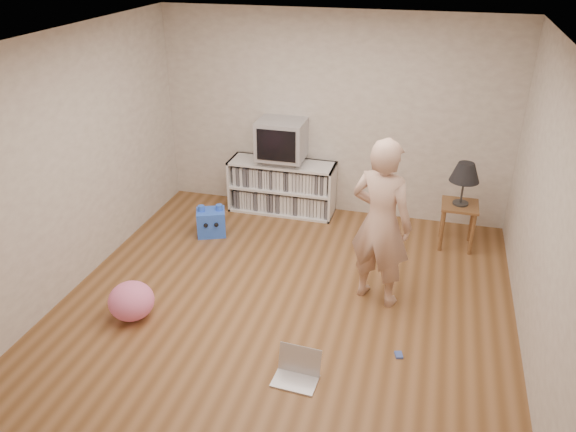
{
  "coord_description": "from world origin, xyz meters",
  "views": [
    {
      "loc": [
        1.25,
        -4.57,
        3.39
      ],
      "look_at": [
        -0.09,
        0.4,
        0.77
      ],
      "focal_mm": 35.0,
      "sensor_mm": 36.0,
      "label": 1
    }
  ],
  "objects_px": {
    "side_table": "(459,214)",
    "plush_pink": "(131,301)",
    "media_unit": "(282,186)",
    "dvd_deck": "(282,160)",
    "laptop": "(297,370)",
    "person": "(381,223)",
    "plush_blue": "(211,222)",
    "table_lamp": "(465,173)",
    "crt_tv": "(282,139)"
  },
  "relations": [
    {
      "from": "crt_tv",
      "to": "table_lamp",
      "type": "xyz_separation_m",
      "value": [
        2.27,
        -0.37,
        -0.08
      ]
    },
    {
      "from": "media_unit",
      "to": "plush_blue",
      "type": "distance_m",
      "value": 1.13
    },
    {
      "from": "dvd_deck",
      "to": "plush_pink",
      "type": "height_order",
      "value": "dvd_deck"
    },
    {
      "from": "plush_blue",
      "to": "person",
      "type": "bearing_deg",
      "value": -43.66
    },
    {
      "from": "crt_tv",
      "to": "laptop",
      "type": "distance_m",
      "value": 3.35
    },
    {
      "from": "side_table",
      "to": "table_lamp",
      "type": "height_order",
      "value": "table_lamp"
    },
    {
      "from": "person",
      "to": "dvd_deck",
      "type": "bearing_deg",
      "value": -29.85
    },
    {
      "from": "side_table",
      "to": "plush_pink",
      "type": "distance_m",
      "value": 3.82
    },
    {
      "from": "media_unit",
      "to": "side_table",
      "type": "xyz_separation_m",
      "value": [
        2.27,
        -0.39,
        0.07
      ]
    },
    {
      "from": "media_unit",
      "to": "dvd_deck",
      "type": "bearing_deg",
      "value": -90.0
    },
    {
      "from": "side_table",
      "to": "laptop",
      "type": "distance_m",
      "value": 2.99
    },
    {
      "from": "media_unit",
      "to": "laptop",
      "type": "xyz_separation_m",
      "value": [
        0.99,
        -3.07,
        -0.28
      ]
    },
    {
      "from": "table_lamp",
      "to": "plush_pink",
      "type": "height_order",
      "value": "table_lamp"
    },
    {
      "from": "media_unit",
      "to": "plush_blue",
      "type": "relative_size",
      "value": 3.3
    },
    {
      "from": "laptop",
      "to": "plush_blue",
      "type": "distance_m",
      "value": 2.74
    },
    {
      "from": "laptop",
      "to": "media_unit",
      "type": "bearing_deg",
      "value": 111.27
    },
    {
      "from": "crt_tv",
      "to": "plush_pink",
      "type": "distance_m",
      "value": 2.89
    },
    {
      "from": "side_table",
      "to": "plush_pink",
      "type": "bearing_deg",
      "value": -142.99
    },
    {
      "from": "person",
      "to": "plush_blue",
      "type": "relative_size",
      "value": 4.1
    },
    {
      "from": "side_table",
      "to": "plush_pink",
      "type": "xyz_separation_m",
      "value": [
        -3.04,
        -2.3,
        -0.23
      ]
    },
    {
      "from": "laptop",
      "to": "table_lamp",
      "type": "bearing_deg",
      "value": 67.9
    },
    {
      "from": "dvd_deck",
      "to": "media_unit",
      "type": "bearing_deg",
      "value": 90.0
    },
    {
      "from": "media_unit",
      "to": "crt_tv",
      "type": "distance_m",
      "value": 0.67
    },
    {
      "from": "media_unit",
      "to": "person",
      "type": "bearing_deg",
      "value": -49.41
    },
    {
      "from": "media_unit",
      "to": "dvd_deck",
      "type": "xyz_separation_m",
      "value": [
        -0.0,
        -0.02,
        0.39
      ]
    },
    {
      "from": "table_lamp",
      "to": "person",
      "type": "height_order",
      "value": "person"
    },
    {
      "from": "dvd_deck",
      "to": "table_lamp",
      "type": "xyz_separation_m",
      "value": [
        2.27,
        -0.37,
        0.21
      ]
    },
    {
      "from": "laptop",
      "to": "plush_blue",
      "type": "height_order",
      "value": "plush_blue"
    },
    {
      "from": "media_unit",
      "to": "table_lamp",
      "type": "relative_size",
      "value": 2.72
    },
    {
      "from": "crt_tv",
      "to": "plush_pink",
      "type": "bearing_deg",
      "value": -106.21
    },
    {
      "from": "dvd_deck",
      "to": "plush_blue",
      "type": "height_order",
      "value": "dvd_deck"
    },
    {
      "from": "media_unit",
      "to": "person",
      "type": "distance_m",
      "value": 2.34
    },
    {
      "from": "plush_blue",
      "to": "plush_pink",
      "type": "xyz_separation_m",
      "value": [
        -0.1,
        -1.79,
        0.02
      ]
    },
    {
      "from": "side_table",
      "to": "plush_blue",
      "type": "distance_m",
      "value": 2.99
    },
    {
      "from": "plush_blue",
      "to": "plush_pink",
      "type": "height_order",
      "value": "plush_blue"
    },
    {
      "from": "person",
      "to": "crt_tv",
      "type": "bearing_deg",
      "value": -29.8
    },
    {
      "from": "dvd_deck",
      "to": "person",
      "type": "bearing_deg",
      "value": -49.16
    },
    {
      "from": "dvd_deck",
      "to": "person",
      "type": "distance_m",
      "value": 2.27
    },
    {
      "from": "person",
      "to": "side_table",
      "type": "bearing_deg",
      "value": -101.14
    },
    {
      "from": "media_unit",
      "to": "person",
      "type": "relative_size",
      "value": 0.8
    },
    {
      "from": "laptop",
      "to": "plush_pink",
      "type": "relative_size",
      "value": 0.88
    },
    {
      "from": "laptop",
      "to": "plush_pink",
      "type": "bearing_deg",
      "value": 170.93
    },
    {
      "from": "laptop",
      "to": "plush_blue",
      "type": "relative_size",
      "value": 0.91
    },
    {
      "from": "table_lamp",
      "to": "laptop",
      "type": "xyz_separation_m",
      "value": [
        -1.28,
        -2.68,
        -0.87
      ]
    },
    {
      "from": "media_unit",
      "to": "crt_tv",
      "type": "xyz_separation_m",
      "value": [
        -0.0,
        -0.02,
        0.67
      ]
    },
    {
      "from": "table_lamp",
      "to": "plush_blue",
      "type": "distance_m",
      "value": 3.08
    },
    {
      "from": "dvd_deck",
      "to": "side_table",
      "type": "distance_m",
      "value": 2.32
    },
    {
      "from": "side_table",
      "to": "person",
      "type": "height_order",
      "value": "person"
    },
    {
      "from": "crt_tv",
      "to": "side_table",
      "type": "height_order",
      "value": "crt_tv"
    },
    {
      "from": "media_unit",
      "to": "dvd_deck",
      "type": "height_order",
      "value": "dvd_deck"
    }
  ]
}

